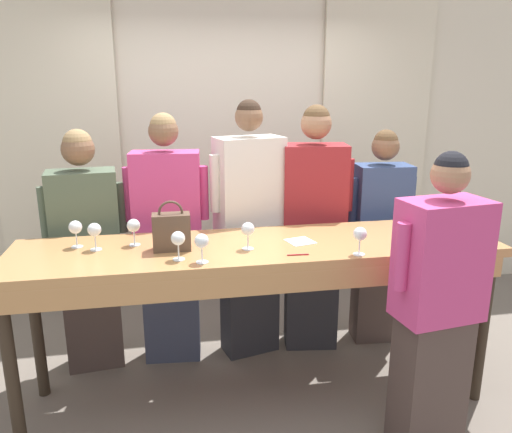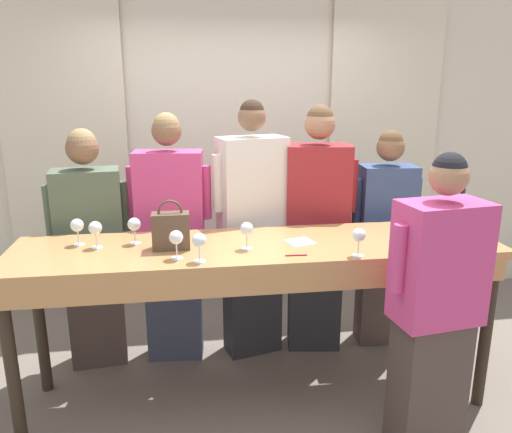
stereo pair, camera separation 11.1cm
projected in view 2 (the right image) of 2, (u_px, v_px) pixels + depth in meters
name	position (u px, v px, depth m)	size (l,w,h in m)	color
ground_plane	(258.00, 395.00, 3.24)	(18.00, 18.00, 0.00)	#70665B
wall_back	(231.00, 148.00, 4.42)	(12.00, 0.06, 2.80)	beige
curtain_panel_left	(67.00, 159.00, 4.18)	(1.01, 0.03, 2.69)	beige
curtain_panel_right	(382.00, 152.00, 4.56)	(1.01, 0.03, 2.69)	beige
tasting_bar	(258.00, 262.00, 2.97)	(2.88, 0.70, 1.04)	#B27F4C
wine_bottle	(461.00, 214.00, 3.17)	(0.08, 0.08, 0.32)	black
handbag	(171.00, 230.00, 2.85)	(0.21, 0.11, 0.29)	brown
wine_glass_front_left	(176.00, 238.00, 2.69)	(0.08, 0.08, 0.16)	white
wine_glass_front_mid	(247.00, 230.00, 2.84)	(0.08, 0.08, 0.16)	white
wine_glass_front_right	(134.00, 225.00, 2.94)	(0.08, 0.08, 0.16)	white
wine_glass_center_left	(95.00, 229.00, 2.86)	(0.08, 0.08, 0.16)	white
wine_glass_center_mid	(359.00, 236.00, 2.73)	(0.08, 0.08, 0.16)	white
wine_glass_center_right	(77.00, 226.00, 2.91)	(0.08, 0.08, 0.16)	white
wine_glass_back_left	(199.00, 241.00, 2.64)	(0.08, 0.08, 0.16)	white
napkin	(300.00, 242.00, 2.99)	(0.18, 0.18, 0.00)	white
pen	(296.00, 255.00, 2.76)	(0.12, 0.02, 0.01)	maroon
guest_olive_jacket	(92.00, 249.00, 3.42)	(0.56, 0.30, 1.68)	#473833
guest_pink_top	(172.00, 239.00, 3.49)	(0.57, 0.27, 1.78)	#383D51
guest_cream_sweater	(252.00, 231.00, 3.56)	(0.57, 0.36, 1.86)	#28282D
guest_striped_shirt	(316.00, 230.00, 3.63)	(0.57, 0.33, 1.82)	#28282D
guest_navy_coat	(384.00, 238.00, 3.72)	(0.51, 0.28, 1.64)	#473833
host_pouring	(435.00, 312.00, 2.55)	(0.54, 0.32, 1.65)	#473833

